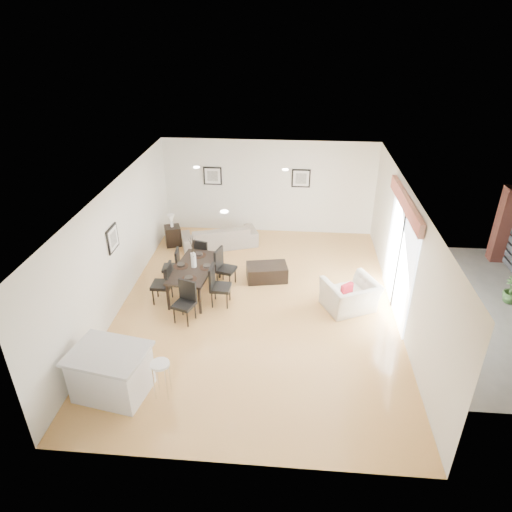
# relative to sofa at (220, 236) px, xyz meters

# --- Properties ---
(ground) EXTENTS (8.00, 8.00, 0.00)m
(ground) POSITION_rel_sofa_xyz_m (1.28, -2.88, -0.30)
(ground) COLOR tan
(ground) RESTS_ON ground
(wall_back) EXTENTS (6.00, 0.04, 2.70)m
(wall_back) POSITION_rel_sofa_xyz_m (1.28, 1.12, 1.05)
(wall_back) COLOR white
(wall_back) RESTS_ON ground
(wall_front) EXTENTS (6.00, 0.04, 2.70)m
(wall_front) POSITION_rel_sofa_xyz_m (1.28, -6.88, 1.05)
(wall_front) COLOR white
(wall_front) RESTS_ON ground
(wall_left) EXTENTS (0.04, 8.00, 2.70)m
(wall_left) POSITION_rel_sofa_xyz_m (-1.72, -2.88, 1.05)
(wall_left) COLOR white
(wall_left) RESTS_ON ground
(wall_right) EXTENTS (0.04, 8.00, 2.70)m
(wall_right) POSITION_rel_sofa_xyz_m (4.28, -2.88, 1.05)
(wall_right) COLOR white
(wall_right) RESTS_ON ground
(ceiling) EXTENTS (6.00, 8.00, 0.02)m
(ceiling) POSITION_rel_sofa_xyz_m (1.28, -2.88, 2.40)
(ceiling) COLOR white
(ceiling) RESTS_ON wall_back
(sofa) EXTENTS (2.20, 1.44, 0.60)m
(sofa) POSITION_rel_sofa_xyz_m (0.00, 0.00, 0.00)
(sofa) COLOR gray
(sofa) RESTS_ON ground
(armchair) EXTENTS (1.36, 1.30, 0.69)m
(armchair) POSITION_rel_sofa_xyz_m (3.30, -2.79, 0.05)
(armchair) COLOR beige
(armchair) RESTS_ON ground
(courtyard_plant_b) EXTENTS (0.43, 0.43, 0.63)m
(courtyard_plant_b) POSITION_rel_sofa_xyz_m (6.91, -2.21, 0.01)
(courtyard_plant_b) COLOR #325022
(courtyard_plant_b) RESTS_ON ground
(dining_table) EXTENTS (1.01, 1.73, 0.69)m
(dining_table) POSITION_rel_sofa_xyz_m (-0.18, -2.43, 0.32)
(dining_table) COLOR black
(dining_table) RESTS_ON ground
(dining_chair_wnear) EXTENTS (0.43, 0.43, 0.95)m
(dining_chair_wnear) POSITION_rel_sofa_xyz_m (-0.76, -2.84, 0.23)
(dining_chair_wnear) COLOR black
(dining_chair_wnear) RESTS_ON ground
(dining_chair_wfar) EXTENTS (0.42, 0.42, 0.87)m
(dining_chair_wfar) POSITION_rel_sofa_xyz_m (-0.77, -2.01, 0.19)
(dining_chair_wfar) COLOR black
(dining_chair_wfar) RESTS_ON ground
(dining_chair_enear) EXTENTS (0.44, 0.44, 0.95)m
(dining_chair_enear) POSITION_rel_sofa_xyz_m (0.39, -2.84, 0.23)
(dining_chair_enear) COLOR black
(dining_chair_enear) RESTS_ON ground
(dining_chair_efar) EXTENTS (0.51, 0.51, 0.92)m
(dining_chair_efar) POSITION_rel_sofa_xyz_m (0.40, -2.00, 0.22)
(dining_chair_efar) COLOR black
(dining_chair_efar) RESTS_ON ground
(dining_chair_head) EXTENTS (0.51, 0.51, 0.90)m
(dining_chair_head) POSITION_rel_sofa_xyz_m (-0.16, -3.46, 0.20)
(dining_chair_head) COLOR black
(dining_chair_head) RESTS_ON ground
(dining_chair_foot) EXTENTS (0.47, 0.47, 0.87)m
(dining_chair_foot) POSITION_rel_sofa_xyz_m (-0.20, -1.40, 0.19)
(dining_chair_foot) COLOR black
(dining_chair_foot) RESTS_ON ground
(vase) EXTENTS (0.94, 1.44, 0.73)m
(vase) POSITION_rel_sofa_xyz_m (-0.18, -2.43, 0.69)
(vase) COLOR white
(vase) RESTS_ON dining_table
(coffee_table) EXTENTS (1.05, 0.75, 0.38)m
(coffee_table) POSITION_rel_sofa_xyz_m (1.42, -1.69, -0.11)
(coffee_table) COLOR black
(coffee_table) RESTS_ON ground
(side_table) EXTENTS (0.53, 0.53, 0.55)m
(side_table) POSITION_rel_sofa_xyz_m (-1.30, -0.05, -0.02)
(side_table) COLOR black
(side_table) RESTS_ON ground
(table_lamp) EXTENTS (0.19, 0.19, 0.36)m
(table_lamp) POSITION_rel_sofa_xyz_m (-1.30, -0.05, 0.48)
(table_lamp) COLOR white
(table_lamp) RESTS_ON side_table
(cushion) EXTENTS (0.28, 0.26, 0.29)m
(cushion) POSITION_rel_sofa_xyz_m (3.20, -2.89, 0.24)
(cushion) COLOR maroon
(cushion) RESTS_ON armchair
(kitchen_island) EXTENTS (1.39, 1.16, 0.87)m
(kitchen_island) POSITION_rel_sofa_xyz_m (-0.95, -5.64, 0.14)
(kitchen_island) COLOR white
(kitchen_island) RESTS_ON ground
(bar_stool) EXTENTS (0.32, 0.32, 0.70)m
(bar_stool) POSITION_rel_sofa_xyz_m (-0.09, -5.64, 0.30)
(bar_stool) COLOR white
(bar_stool) RESTS_ON ground
(framed_print_back_left) EXTENTS (0.52, 0.04, 0.52)m
(framed_print_back_left) POSITION_rel_sofa_xyz_m (-0.32, 1.09, 1.35)
(framed_print_back_left) COLOR black
(framed_print_back_left) RESTS_ON wall_back
(framed_print_back_right) EXTENTS (0.52, 0.04, 0.52)m
(framed_print_back_right) POSITION_rel_sofa_xyz_m (2.18, 1.09, 1.35)
(framed_print_back_right) COLOR black
(framed_print_back_right) RESTS_ON wall_back
(framed_print_left_wall) EXTENTS (0.04, 0.52, 0.52)m
(framed_print_left_wall) POSITION_rel_sofa_xyz_m (-1.69, -3.08, 1.35)
(framed_print_left_wall) COLOR black
(framed_print_left_wall) RESTS_ON wall_left
(sliding_door) EXTENTS (0.12, 2.70, 2.57)m
(sliding_door) POSITION_rel_sofa_xyz_m (4.24, -2.58, 1.37)
(sliding_door) COLOR white
(sliding_door) RESTS_ON wall_right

